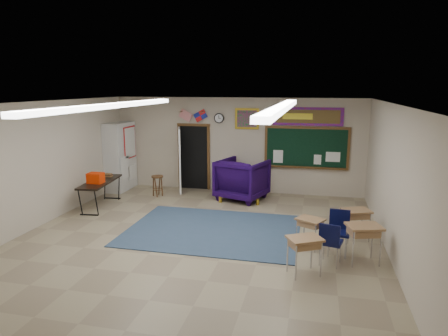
% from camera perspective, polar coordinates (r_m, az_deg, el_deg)
% --- Properties ---
extents(floor, '(9.00, 9.00, 0.00)m').
position_cam_1_polar(floor, '(8.89, -4.15, -10.54)').
color(floor, gray).
rests_on(floor, ground).
extents(back_wall, '(8.00, 0.04, 3.00)m').
position_cam_1_polar(back_wall, '(12.74, 1.73, 3.28)').
color(back_wall, '#B4A892').
rests_on(back_wall, floor).
extents(front_wall, '(8.00, 0.04, 3.00)m').
position_cam_1_polar(front_wall, '(4.56, -21.81, -13.22)').
color(front_wall, '#B4A892').
rests_on(front_wall, floor).
extents(left_wall, '(0.04, 9.00, 3.00)m').
position_cam_1_polar(left_wall, '(10.35, -25.96, 0.14)').
color(left_wall, '#B4A892').
rests_on(left_wall, floor).
extents(right_wall, '(0.04, 9.00, 3.00)m').
position_cam_1_polar(right_wall, '(8.22, 23.43, -2.37)').
color(right_wall, '#B4A892').
rests_on(right_wall, floor).
extents(ceiling, '(8.00, 9.00, 0.04)m').
position_cam_1_polar(ceiling, '(8.24, -4.46, 9.16)').
color(ceiling, '#BBBBB6').
rests_on(ceiling, back_wall).
extents(area_rug, '(4.00, 3.00, 0.02)m').
position_cam_1_polar(area_rug, '(9.55, -1.56, -8.84)').
color(area_rug, '#2F415A').
rests_on(area_rug, floor).
extents(fluorescent_strips, '(3.86, 6.00, 0.10)m').
position_cam_1_polar(fluorescent_strips, '(8.25, -4.45, 8.74)').
color(fluorescent_strips, white).
rests_on(fluorescent_strips, ceiling).
extents(doorway, '(1.10, 0.89, 2.16)m').
position_cam_1_polar(doorway, '(13.04, -4.89, 1.47)').
color(doorway, black).
rests_on(doorway, back_wall).
extents(chalkboard, '(2.55, 0.14, 1.30)m').
position_cam_1_polar(chalkboard, '(12.47, 11.67, 2.69)').
color(chalkboard, '#573719').
rests_on(chalkboard, back_wall).
extents(bulletin_board, '(2.10, 0.05, 0.55)m').
position_cam_1_polar(bulletin_board, '(12.36, 11.86, 7.21)').
color(bulletin_board, red).
rests_on(bulletin_board, back_wall).
extents(framed_art_print, '(0.75, 0.05, 0.65)m').
position_cam_1_polar(framed_art_print, '(12.54, 3.30, 7.05)').
color(framed_art_print, '#A68520').
rests_on(framed_art_print, back_wall).
extents(wall_clock, '(0.32, 0.05, 0.32)m').
position_cam_1_polar(wall_clock, '(12.73, -0.72, 7.13)').
color(wall_clock, black).
rests_on(wall_clock, back_wall).
extents(wall_flags, '(1.16, 0.06, 0.70)m').
position_cam_1_polar(wall_flags, '(12.92, -4.45, 7.74)').
color(wall_flags, red).
rests_on(wall_flags, back_wall).
extents(storage_cabinet, '(0.59, 1.25, 2.20)m').
position_cam_1_polar(storage_cabinet, '(13.43, -14.58, 1.61)').
color(storage_cabinet, beige).
rests_on(storage_cabinet, floor).
extents(wingback_armchair, '(1.65, 1.67, 1.22)m').
position_cam_1_polar(wingback_armchair, '(11.97, 2.62, -1.61)').
color(wingback_armchair, black).
rests_on(wingback_armchair, floor).
extents(student_chair_reading, '(0.44, 0.44, 0.86)m').
position_cam_1_polar(student_chair_reading, '(12.40, -0.09, -1.97)').
color(student_chair_reading, black).
rests_on(student_chair_reading, floor).
extents(student_chair_desk_a, '(0.51, 0.51, 0.85)m').
position_cam_1_polar(student_chair_desk_a, '(7.97, 15.00, -10.32)').
color(student_chair_desk_a, black).
rests_on(student_chair_desk_a, floor).
extents(student_chair_desk_b, '(0.49, 0.49, 0.90)m').
position_cam_1_polar(student_chair_desk_b, '(8.42, 16.02, -9.00)').
color(student_chair_desk_b, black).
rests_on(student_chair_desk_b, floor).
extents(student_desk_front_left, '(0.66, 0.61, 0.64)m').
position_cam_1_polar(student_desk_front_left, '(8.67, 12.14, -8.85)').
color(student_desk_front_left, '#A2734B').
rests_on(student_desk_front_left, floor).
extents(student_desk_front_right, '(0.70, 0.62, 0.70)m').
position_cam_1_polar(student_desk_front_right, '(9.32, 18.28, -7.49)').
color(student_desk_front_right, '#A2734B').
rests_on(student_desk_front_right, floor).
extents(student_desk_back_left, '(0.73, 0.67, 0.70)m').
position_cam_1_polar(student_desk_back_left, '(7.47, 11.39, -11.93)').
color(student_desk_back_left, '#A2734B').
rests_on(student_desk_back_left, floor).
extents(student_desk_back_right, '(0.74, 0.63, 0.76)m').
position_cam_1_polar(student_desk_back_right, '(8.21, 19.26, -9.94)').
color(student_desk_back_right, '#A2734B').
rests_on(student_desk_back_right, floor).
extents(folding_table, '(0.81, 1.86, 1.03)m').
position_cam_1_polar(folding_table, '(11.75, -17.21, -3.39)').
color(folding_table, black).
rests_on(folding_table, floor).
extents(wooden_stool, '(0.36, 0.36, 0.64)m').
position_cam_1_polar(wooden_stool, '(12.50, -9.46, -2.50)').
color(wooden_stool, '#553719').
rests_on(wooden_stool, floor).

